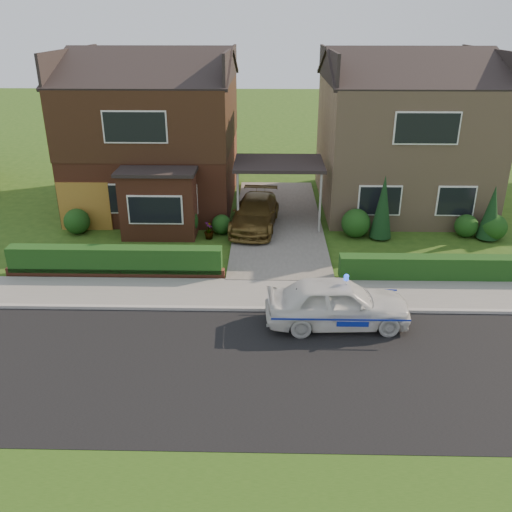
{
  "coord_description": "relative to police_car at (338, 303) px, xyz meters",
  "views": [
    {
      "loc": [
        -0.46,
        -11.75,
        8.44
      ],
      "look_at": [
        -0.81,
        3.5,
        1.68
      ],
      "focal_mm": 38.0,
      "sensor_mm": 36.0,
      "label": 1
    }
  ],
  "objects": [
    {
      "name": "carport_link",
      "position": [
        -1.62,
        8.65,
        1.93
      ],
      "size": [
        3.8,
        3.0,
        2.77
      ],
      "color": "black",
      "rests_on": "ground"
    },
    {
      "name": "driveway_car",
      "position": [
        -2.62,
        7.8,
        0.04
      ],
      "size": [
        2.25,
        4.58,
        1.28
      ],
      "primitive_type": "imported",
      "rotation": [
        0.0,
        0.0,
        -0.11
      ],
      "color": "brown",
      "rests_on": "driveway"
    },
    {
      "name": "police_car",
      "position": [
        0.0,
        0.0,
        0.0
      ],
      "size": [
        3.9,
        4.32,
        1.61
      ],
      "rotation": [
        0.0,
        0.0,
        1.62
      ],
      "color": "silver",
      "rests_on": "ground"
    },
    {
      "name": "shrub_left_far",
      "position": [
        -10.12,
        7.19,
        -0.18
      ],
      "size": [
        1.08,
        1.08,
        1.08
      ],
      "primitive_type": "sphere",
      "color": "#123511",
      "rests_on": "ground"
    },
    {
      "name": "hedge_left",
      "position": [
        -7.42,
        3.14,
        -0.72
      ],
      "size": [
        7.5,
        0.55,
        0.9
      ],
      "primitive_type": "cube",
      "color": "#123511",
      "rests_on": "ground"
    },
    {
      "name": "potted_plant_c",
      "position": [
        -4.5,
        6.69,
        -0.37
      ],
      "size": [
        0.4,
        0.4,
        0.71
      ],
      "primitive_type": "imported",
      "rotation": [
        0.0,
        0.0,
        1.57
      ],
      "color": "gray",
      "rests_on": "ground"
    },
    {
      "name": "shrub_right_far",
      "position": [
        7.18,
        6.89,
        -0.18
      ],
      "size": [
        1.08,
        1.08,
        1.08
      ],
      "primitive_type": "sphere",
      "color": "#123511",
      "rests_on": "ground"
    },
    {
      "name": "garage_door",
      "position": [
        -9.87,
        7.65,
        0.33
      ],
      "size": [
        2.2,
        0.1,
        2.1
      ],
      "primitive_type": "cube",
      "color": "#936220",
      "rests_on": "ground"
    },
    {
      "name": "road",
      "position": [
        -1.62,
        -2.31,
        -0.72
      ],
      "size": [
        60.0,
        6.0,
        0.02
      ],
      "primitive_type": "cube",
      "color": "black",
      "rests_on": "ground"
    },
    {
      "name": "house_left",
      "position": [
        -7.4,
        11.6,
        3.09
      ],
      "size": [
        7.5,
        9.53,
        7.25
      ],
      "color": "brown",
      "rests_on": "ground"
    },
    {
      "name": "conifer_a",
      "position": [
        2.58,
        6.89,
        0.58
      ],
      "size": [
        0.9,
        0.9,
        2.6
      ],
      "primitive_type": "cone",
      "color": "black",
      "rests_on": "ground"
    },
    {
      "name": "dwarf_wall",
      "position": [
        -7.42,
        2.99,
        -0.54
      ],
      "size": [
        7.7,
        0.25,
        0.36
      ],
      "primitive_type": "cube",
      "color": "brown",
      "rests_on": "ground"
    },
    {
      "name": "ground",
      "position": [
        -1.62,
        -2.31,
        -0.72
      ],
      "size": [
        120.0,
        120.0,
        0.0
      ],
      "primitive_type": "plane",
      "color": "#254813",
      "rests_on": "ground"
    },
    {
      "name": "kerb",
      "position": [
        -1.62,
        0.74,
        -0.66
      ],
      "size": [
        60.0,
        0.16,
        0.12
      ],
      "primitive_type": "cube",
      "color": "#9E9993",
      "rests_on": "ground"
    },
    {
      "name": "shrub_right_mid",
      "position": [
        6.18,
        7.19,
        -0.24
      ],
      "size": [
        0.96,
        0.96,
        0.96
      ],
      "primitive_type": "sphere",
      "color": "#123511",
      "rests_on": "ground"
    },
    {
      "name": "potted_plant_a",
      "position": [
        -9.33,
        3.72,
        -0.3
      ],
      "size": [
        0.46,
        0.33,
        0.84
      ],
      "primitive_type": "imported",
      "rotation": [
        0.0,
        0.0,
        0.06
      ],
      "color": "gray",
      "rests_on": "ground"
    },
    {
      "name": "hedge_right",
      "position": [
        4.18,
        3.04,
        -0.72
      ],
      "size": [
        7.5,
        0.55,
        0.8
      ],
      "primitive_type": "cube",
      "color": "#123511",
      "rests_on": "ground"
    },
    {
      "name": "driveway",
      "position": [
        -1.62,
        8.69,
        -0.66
      ],
      "size": [
        3.8,
        12.0,
        0.12
      ],
      "primitive_type": "cube",
      "color": "#666059",
      "rests_on": "ground"
    },
    {
      "name": "shrub_left_near",
      "position": [
        -4.02,
        7.29,
        -0.3
      ],
      "size": [
        0.84,
        0.84,
        0.84
      ],
      "primitive_type": "sphere",
      "color": "#123511",
      "rests_on": "ground"
    },
    {
      "name": "shrub_left_mid",
      "position": [
        -5.62,
        6.99,
        -0.06
      ],
      "size": [
        1.32,
        1.32,
        1.32
      ],
      "primitive_type": "sphere",
      "color": "#123511",
      "rests_on": "ground"
    },
    {
      "name": "potted_plant_b",
      "position": [
        -8.54,
        3.77,
        -0.33
      ],
      "size": [
        0.56,
        0.55,
        0.79
      ],
      "primitive_type": "imported",
      "rotation": [
        0.0,
        0.0,
        0.85
      ],
      "color": "gray",
      "rests_on": "ground"
    },
    {
      "name": "sidewalk",
      "position": [
        -1.62,
        1.79,
        -0.67
      ],
      "size": [
        60.0,
        2.0,
        0.1
      ],
      "primitive_type": "cube",
      "color": "slate",
      "rests_on": "ground"
    },
    {
      "name": "house_right",
      "position": [
        4.18,
        11.69,
        2.94
      ],
      "size": [
        7.5,
        8.06,
        7.25
      ],
      "color": "#A08162",
      "rests_on": "ground"
    },
    {
      "name": "conifer_b",
      "position": [
        6.98,
        6.89,
        0.38
      ],
      "size": [
        0.9,
        0.9,
        2.2
      ],
      "primitive_type": "cone",
      "color": "black",
      "rests_on": "ground"
    },
    {
      "name": "shrub_right_near",
      "position": [
        1.58,
        7.09,
        -0.12
      ],
      "size": [
        1.2,
        1.2,
        1.2
      ],
      "primitive_type": "sphere",
      "color": "#123511",
      "rests_on": "ground"
    }
  ]
}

